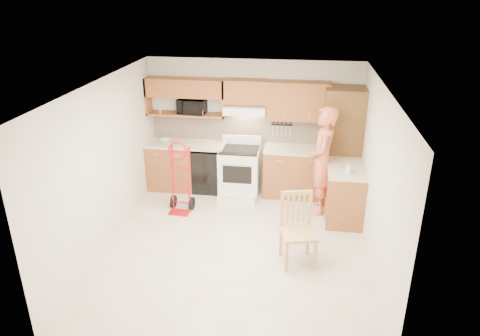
% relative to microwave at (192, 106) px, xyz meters
% --- Properties ---
extents(floor, '(4.00, 4.50, 0.02)m').
position_rel_microwave_xyz_m(floor, '(1.14, -2.08, -1.64)').
color(floor, beige).
rests_on(floor, ground).
extents(ceiling, '(4.00, 4.50, 0.02)m').
position_rel_microwave_xyz_m(ceiling, '(1.14, -2.08, 0.88)').
color(ceiling, white).
rests_on(ceiling, ground).
extents(wall_back, '(4.00, 0.02, 2.50)m').
position_rel_microwave_xyz_m(wall_back, '(1.14, 0.17, -0.38)').
color(wall_back, silver).
rests_on(wall_back, ground).
extents(wall_front, '(4.00, 0.02, 2.50)m').
position_rel_microwave_xyz_m(wall_front, '(1.14, -4.34, -0.38)').
color(wall_front, silver).
rests_on(wall_front, ground).
extents(wall_left, '(0.02, 4.50, 2.50)m').
position_rel_microwave_xyz_m(wall_left, '(-0.87, -2.08, -0.38)').
color(wall_left, silver).
rests_on(wall_left, ground).
extents(wall_right, '(0.02, 4.50, 2.50)m').
position_rel_microwave_xyz_m(wall_right, '(3.15, -2.08, -0.38)').
color(wall_right, silver).
rests_on(wall_right, ground).
extents(backsplash, '(3.92, 0.03, 0.55)m').
position_rel_microwave_xyz_m(backsplash, '(1.14, 0.15, -0.43)').
color(backsplash, beige).
rests_on(backsplash, wall_back).
extents(lower_cab_left, '(0.90, 0.60, 0.90)m').
position_rel_microwave_xyz_m(lower_cab_left, '(-0.41, -0.14, -1.18)').
color(lower_cab_left, '#A1582B').
rests_on(lower_cab_left, ground).
extents(dishwasher, '(0.60, 0.60, 0.85)m').
position_rel_microwave_xyz_m(dishwasher, '(0.34, -0.14, -1.21)').
color(dishwasher, black).
rests_on(dishwasher, ground).
extents(lower_cab_right, '(1.14, 0.60, 0.90)m').
position_rel_microwave_xyz_m(lower_cab_right, '(1.97, -0.14, -1.18)').
color(lower_cab_right, '#A1582B').
rests_on(lower_cab_right, ground).
extents(countertop_left, '(1.50, 0.63, 0.04)m').
position_rel_microwave_xyz_m(countertop_left, '(-0.11, -0.13, -0.71)').
color(countertop_left, beige).
rests_on(countertop_left, lower_cab_left).
extents(countertop_right, '(1.14, 0.63, 0.04)m').
position_rel_microwave_xyz_m(countertop_right, '(1.97, -0.13, -0.71)').
color(countertop_right, beige).
rests_on(countertop_right, lower_cab_right).
extents(cab_return_right, '(0.60, 1.00, 0.90)m').
position_rel_microwave_xyz_m(cab_return_right, '(2.84, -0.94, -1.18)').
color(cab_return_right, '#A1582B').
rests_on(cab_return_right, ground).
extents(countertop_return, '(0.63, 1.00, 0.04)m').
position_rel_microwave_xyz_m(countertop_return, '(2.84, -0.94, -0.71)').
color(countertop_return, beige).
rests_on(countertop_return, cab_return_right).
extents(pantry_tall, '(0.70, 0.60, 2.10)m').
position_rel_microwave_xyz_m(pantry_tall, '(2.79, -0.14, -0.58)').
color(pantry_tall, brown).
rests_on(pantry_tall, ground).
extents(upper_cab_left, '(1.50, 0.33, 0.34)m').
position_rel_microwave_xyz_m(upper_cab_left, '(-0.11, 0.00, 0.35)').
color(upper_cab_left, '#A1582B').
rests_on(upper_cab_left, wall_back).
extents(upper_shelf_mw, '(1.50, 0.33, 0.04)m').
position_rel_microwave_xyz_m(upper_shelf_mw, '(-0.11, 0.00, -0.16)').
color(upper_shelf_mw, '#A1582B').
rests_on(upper_shelf_mw, wall_back).
extents(upper_cab_center, '(0.76, 0.33, 0.44)m').
position_rel_microwave_xyz_m(upper_cab_center, '(1.02, 0.00, 0.31)').
color(upper_cab_center, '#A1582B').
rests_on(upper_cab_center, wall_back).
extents(upper_cab_right, '(1.14, 0.33, 0.70)m').
position_rel_microwave_xyz_m(upper_cab_right, '(1.97, 0.00, 0.17)').
color(upper_cab_right, '#A1582B').
rests_on(upper_cab_right, wall_back).
extents(range_hood, '(0.76, 0.46, 0.14)m').
position_rel_microwave_xyz_m(range_hood, '(1.02, -0.06, -0.00)').
color(range_hood, white).
rests_on(range_hood, wall_back).
extents(knife_strip, '(0.40, 0.05, 0.29)m').
position_rel_microwave_xyz_m(knife_strip, '(1.69, 0.12, -0.39)').
color(knife_strip, black).
rests_on(knife_strip, backsplash).
extents(microwave, '(0.54, 0.40, 0.28)m').
position_rel_microwave_xyz_m(microwave, '(0.00, 0.00, 0.00)').
color(microwave, black).
rests_on(microwave, upper_shelf_mw).
extents(range, '(0.74, 0.97, 1.09)m').
position_rel_microwave_xyz_m(range, '(0.94, -0.32, -1.09)').
color(range, white).
rests_on(range, ground).
extents(person, '(0.50, 0.72, 1.91)m').
position_rel_microwave_xyz_m(person, '(2.44, -0.74, -0.68)').
color(person, '#D7614C').
rests_on(person, ground).
extents(hand_truck, '(0.50, 0.46, 1.18)m').
position_rel_microwave_xyz_m(hand_truck, '(0.00, -1.10, -1.04)').
color(hand_truck, red).
rests_on(hand_truck, ground).
extents(dining_chair, '(0.59, 0.62, 1.05)m').
position_rel_microwave_xyz_m(dining_chair, '(2.09, -2.40, -1.10)').
color(dining_chair, tan).
rests_on(dining_chair, ground).
extents(soap_bottle, '(0.10, 0.10, 0.17)m').
position_rel_microwave_xyz_m(soap_bottle, '(2.84, -1.15, -0.61)').
color(soap_bottle, white).
rests_on(soap_bottle, countertop_return).
extents(bowl, '(0.24, 0.24, 0.05)m').
position_rel_microwave_xyz_m(bowl, '(-0.52, -0.14, -0.67)').
color(bowl, white).
rests_on(bowl, countertop_left).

